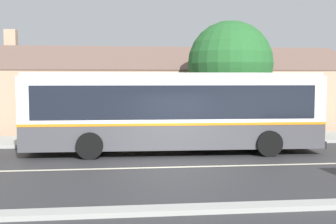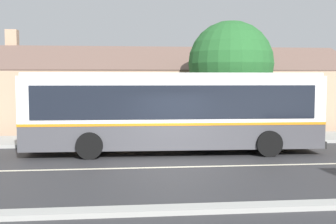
% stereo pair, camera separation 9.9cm
% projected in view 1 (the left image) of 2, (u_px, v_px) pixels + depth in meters
% --- Properties ---
extents(ground_plane, '(300.00, 300.00, 0.00)m').
position_uv_depth(ground_plane, '(175.00, 167.00, 14.12)').
color(ground_plane, '#2D2D30').
extents(sidewalk_far, '(60.00, 3.00, 0.15)m').
position_uv_depth(sidewalk_far, '(159.00, 139.00, 20.06)').
color(sidewalk_far, '#9E9E99').
rests_on(sidewalk_far, ground).
extents(curb_near, '(60.00, 0.50, 0.12)m').
position_uv_depth(curb_near, '(202.00, 209.00, 9.41)').
color(curb_near, '#9E9E99').
rests_on(curb_near, ground).
extents(lane_divider_stripe, '(60.00, 0.16, 0.01)m').
position_uv_depth(lane_divider_stripe, '(175.00, 167.00, 14.12)').
color(lane_divider_stripe, beige).
rests_on(lane_divider_stripe, ground).
extents(community_building, '(26.62, 8.70, 6.01)m').
position_uv_depth(community_building, '(127.00, 97.00, 26.46)').
color(community_building, tan).
rests_on(community_building, ground).
extents(transit_bus, '(11.74, 3.00, 3.19)m').
position_uv_depth(transit_bus, '(173.00, 110.00, 16.89)').
color(transit_bus, '#47474C').
rests_on(transit_bus, ground).
extents(bench_by_building, '(1.55, 0.51, 0.94)m').
position_uv_depth(bench_by_building, '(48.00, 131.00, 19.37)').
color(bench_by_building, brown).
rests_on(bench_by_building, sidewalk_far).
extents(street_tree_primary, '(4.30, 4.30, 5.87)m').
position_uv_depth(street_tree_primary, '(229.00, 66.00, 21.18)').
color(street_tree_primary, '#4C3828').
rests_on(street_tree_primary, ground).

